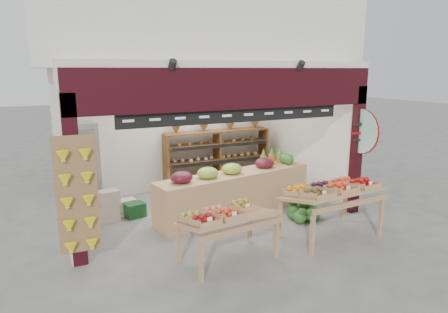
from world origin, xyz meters
TOP-DOWN VIEW (x-y plane):
  - ground at (0.00, 0.00)m, footprint 60.00×60.00m
  - shop_structure at (0.00, 1.61)m, footprint 6.36×5.12m
  - banana_board at (-2.73, -1.17)m, footprint 0.60×0.15m
  - gift_sign at (2.75, -1.15)m, footprint 0.04×0.93m
  - back_shelving at (0.92, 1.91)m, footprint 2.77×0.45m
  - refrigerator at (-2.40, 1.84)m, footprint 0.79×0.79m
  - cardboard_stack at (-1.83, 0.68)m, footprint 1.01×0.78m
  - mid_counter at (0.44, -0.07)m, footprint 3.59×1.29m
  - display_table_left at (-0.71, -1.89)m, footprint 1.58×1.01m
  - display_table_right at (1.46, -1.87)m, footprint 1.81×1.10m
  - watermelon_pile at (1.55, -0.93)m, footprint 0.73×0.68m

SIDE VIEW (x-z plane):
  - ground at x=0.00m, z-range 0.00..0.00m
  - watermelon_pile at x=1.55m, z-range -0.07..0.44m
  - cardboard_stack at x=-1.83m, z-range -0.09..0.55m
  - mid_counter at x=0.44m, z-range -0.07..1.03m
  - display_table_left at x=-0.71m, z-range 0.26..1.22m
  - display_table_right at x=1.46m, z-range 0.32..1.41m
  - refrigerator at x=-2.40m, z-range 0.00..1.86m
  - back_shelving at x=0.92m, z-range 0.19..1.92m
  - banana_board at x=-2.73m, z-range 0.22..2.02m
  - gift_sign at x=2.75m, z-range 1.29..2.21m
  - shop_structure at x=0.00m, z-range 1.22..6.62m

